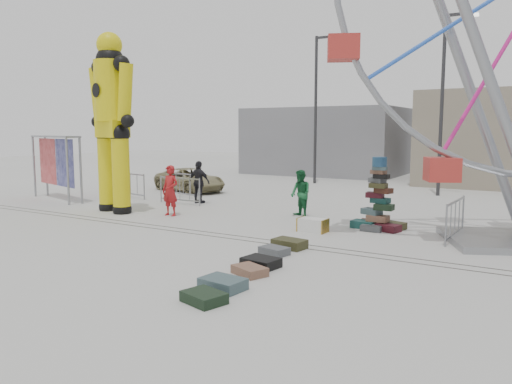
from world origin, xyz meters
The scene contains 24 objects.
ground centered at (0.00, 0.00, 0.00)m, with size 90.00×90.00×0.00m, color #9E9E99.
track_line_near centered at (0.00, 0.60, 0.00)m, with size 40.00×0.04×0.01m, color #47443F.
track_line_far centered at (0.00, 1.00, 0.00)m, with size 40.00×0.04×0.01m, color #47443F.
building_left centered at (-6.00, 22.00, 2.20)m, with size 10.00×8.00×4.40m, color gray.
lamp_post_right centered at (3.09, 13.00, 4.48)m, with size 1.41×0.25×8.00m.
lamp_post_left centered at (-3.91, 15.00, 4.48)m, with size 1.41×0.25×8.00m.
suitcase_tower centered at (3.00, 4.04, 0.61)m, with size 1.57×1.34×2.16m.
crash_test_dummy centered at (-6.15, 2.22, 3.45)m, with size 2.61×1.15×6.55m.
banner_scaffold centered at (-10.64, 3.22, 2.04)m, with size 3.79×1.61×2.72m.
steamer_trunk centered at (1.50, 2.63, 0.19)m, with size 0.83×0.48×0.39m, color silver.
row_case_0 centered at (1.85, 0.45, 0.12)m, with size 0.82×0.53×0.23m, color #37361B.
row_case_1 centered at (1.84, -0.32, 0.09)m, with size 0.66×0.46×0.19m, color #505457.
row_case_2 centered at (2.11, -1.42, 0.10)m, with size 0.77×0.57×0.21m, color black.
row_case_3 centered at (2.21, -2.05, 0.09)m, with size 0.72×0.48×0.18m, color brown.
row_case_4 centered at (2.27, -3.10, 0.11)m, with size 0.81×0.57×0.22m, color #40575C.
row_case_5 centered at (2.41, -3.87, 0.09)m, with size 0.72×0.54×0.19m, color black.
barricade_dummy_a centered at (-8.45, 5.30, 0.55)m, with size 2.00×0.10×1.10m, color gray, non-canonical shape.
barricade_dummy_b centered at (-6.49, 6.53, 0.55)m, with size 2.00×0.10×1.10m, color gray, non-canonical shape.
barricade_dummy_c centered at (-5.34, 4.90, 0.55)m, with size 2.00×0.10×1.10m, color gray, non-canonical shape.
barricade_wheel_front centered at (5.24, 3.61, 0.55)m, with size 2.00×0.10×1.10m, color gray, non-canonical shape.
pedestrian_red centered at (-3.88, 2.63, 0.88)m, with size 0.64×0.42×1.75m, color maroon.
pedestrian_green centered at (0.08, 4.73, 0.80)m, with size 0.78×0.61×1.61m, color #165A2D.
pedestrian_black centered at (-4.84, 5.51, 0.86)m, with size 1.01×0.42×1.72m, color black.
parked_suv centered at (-7.71, 8.52, 0.56)m, with size 1.85×4.01×1.12m, color #8F865C.
Camera 1 is at (7.42, -10.51, 2.95)m, focal length 35.00 mm.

